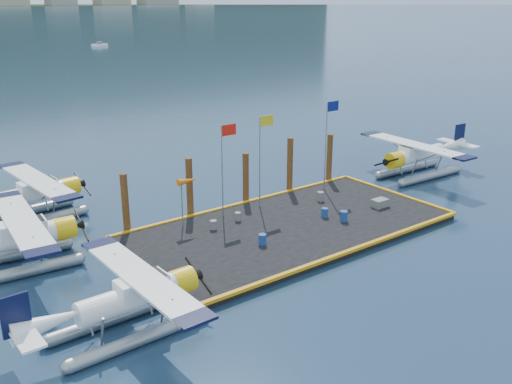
# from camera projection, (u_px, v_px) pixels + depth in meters

# --- Properties ---
(ground) EXTENTS (4000.00, 4000.00, 0.00)m
(ground) POSITION_uv_depth(u_px,v_px,m) (290.00, 231.00, 35.85)
(ground) COLOR #1A2E4E
(ground) RESTS_ON ground
(dock) EXTENTS (20.00, 10.00, 0.40)m
(dock) POSITION_uv_depth(u_px,v_px,m) (290.00, 228.00, 35.79)
(dock) COLOR black
(dock) RESTS_ON ground
(dock_bumpers) EXTENTS (20.25, 10.25, 0.18)m
(dock_bumpers) POSITION_uv_depth(u_px,v_px,m) (290.00, 223.00, 35.70)
(dock_bumpers) COLOR orange
(dock_bumpers) RESTS_ON dock
(seaplane_a) EXTENTS (8.73, 9.62, 3.43)m
(seaplane_a) POSITION_uv_depth(u_px,v_px,m) (134.00, 300.00, 24.68)
(seaplane_a) COLOR gray
(seaplane_a) RESTS_ON ground
(seaplane_b) EXTENTS (9.45, 10.43, 3.70)m
(seaplane_b) POSITION_uv_depth(u_px,v_px,m) (16.00, 241.00, 30.35)
(seaplane_b) COLOR gray
(seaplane_b) RESTS_ON ground
(seaplane_c) EXTENTS (9.31, 10.26, 3.64)m
(seaplane_c) POSITION_uv_depth(u_px,v_px,m) (33.00, 197.00, 37.07)
(seaplane_c) COLOR gray
(seaplane_c) RESTS_ON ground
(seaplane_d) EXTENTS (9.52, 10.49, 3.73)m
(seaplane_d) POSITION_uv_depth(u_px,v_px,m) (417.00, 158.00, 46.04)
(seaplane_d) COLOR gray
(seaplane_d) RESTS_ON ground
(drum_0) EXTENTS (0.41, 0.41, 0.57)m
(drum_0) POSITION_uv_depth(u_px,v_px,m) (213.00, 225.00, 34.96)
(drum_0) COLOR slate
(drum_0) RESTS_ON dock
(drum_1) EXTENTS (0.48, 0.48, 0.68)m
(drum_1) POSITION_uv_depth(u_px,v_px,m) (344.00, 216.00, 36.20)
(drum_1) COLOR navy
(drum_1) RESTS_ON dock
(drum_2) EXTENTS (0.42, 0.42, 0.60)m
(drum_2) POSITION_uv_depth(u_px,v_px,m) (325.00, 213.00, 36.92)
(drum_2) COLOR navy
(drum_2) RESTS_ON dock
(drum_3) EXTENTS (0.46, 0.46, 0.64)m
(drum_3) POSITION_uv_depth(u_px,v_px,m) (262.00, 239.00, 32.79)
(drum_3) COLOR navy
(drum_3) RESTS_ON dock
(drum_4) EXTENTS (0.46, 0.46, 0.65)m
(drum_4) POSITION_uv_depth(u_px,v_px,m) (320.00, 196.00, 39.82)
(drum_4) COLOR slate
(drum_4) RESTS_ON dock
(drum_5) EXTENTS (0.39, 0.39, 0.55)m
(drum_5) POSITION_uv_depth(u_px,v_px,m) (238.00, 217.00, 36.32)
(drum_5) COLOR slate
(drum_5) RESTS_ON dock
(crate) EXTENTS (1.08, 0.72, 0.54)m
(crate) POSITION_uv_depth(u_px,v_px,m) (380.00, 203.00, 38.71)
(crate) COLOR slate
(crate) RESTS_ON dock
(flagpole_red) EXTENTS (1.14, 0.08, 6.00)m
(flagpole_red) POSITION_uv_depth(u_px,v_px,m) (225.00, 156.00, 35.99)
(flagpole_red) COLOR gray
(flagpole_red) RESTS_ON dock
(flagpole_yellow) EXTENTS (1.14, 0.08, 6.20)m
(flagpole_yellow) POSITION_uv_depth(u_px,v_px,m) (262.00, 147.00, 37.66)
(flagpole_yellow) COLOR gray
(flagpole_yellow) RESTS_ON dock
(flagpole_blue) EXTENTS (1.14, 0.08, 6.50)m
(flagpole_blue) POSITION_uv_depth(u_px,v_px,m) (328.00, 132.00, 41.00)
(flagpole_blue) COLOR gray
(flagpole_blue) RESTS_ON dock
(windsock) EXTENTS (1.40, 0.44, 3.12)m
(windsock) POSITION_uv_depth(u_px,v_px,m) (188.00, 182.00, 34.82)
(windsock) COLOR gray
(windsock) RESTS_ON dock
(piling_0) EXTENTS (0.44, 0.44, 4.00)m
(piling_0) POSITION_uv_depth(u_px,v_px,m) (125.00, 205.00, 34.46)
(piling_0) COLOR #422013
(piling_0) RESTS_ON ground
(piling_1) EXTENTS (0.44, 0.44, 4.20)m
(piling_1) POSITION_uv_depth(u_px,v_px,m) (190.00, 189.00, 36.98)
(piling_1) COLOR #422013
(piling_1) RESTS_ON ground
(piling_2) EXTENTS (0.44, 0.44, 3.80)m
(piling_2) POSITION_uv_depth(u_px,v_px,m) (246.00, 180.00, 39.60)
(piling_2) COLOR #422013
(piling_2) RESTS_ON ground
(piling_3) EXTENTS (0.44, 0.44, 4.30)m
(piling_3) POSITION_uv_depth(u_px,v_px,m) (290.00, 166.00, 41.79)
(piling_3) COLOR #422013
(piling_3) RESTS_ON ground
(piling_4) EXTENTS (0.44, 0.44, 4.00)m
(piling_4) POSITION_uv_depth(u_px,v_px,m) (329.00, 159.00, 44.11)
(piling_4) COLOR #422013
(piling_4) RESTS_ON ground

